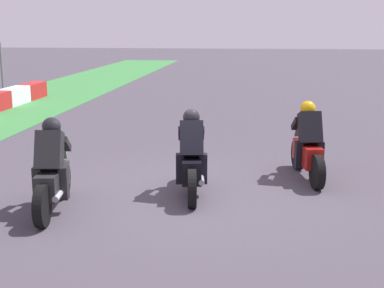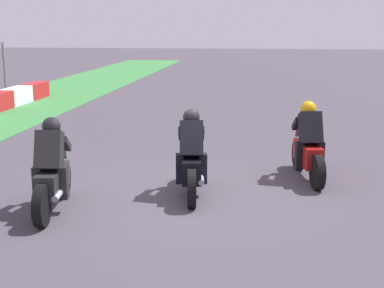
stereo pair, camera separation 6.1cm
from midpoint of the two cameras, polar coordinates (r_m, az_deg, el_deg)
The scene contains 4 objects.
ground_plane at distance 9.57m, azimuth -0.46°, elevation -5.27°, with size 120.00×120.00×0.00m, color #423C45.
rider_lane_a at distance 10.55m, azimuth 12.06°, elevation -0.35°, with size 2.03×0.61×1.51m.
rider_lane_b at distance 9.36m, azimuth -0.24°, elevation -1.71°, with size 2.04×0.59×1.51m.
rider_lane_c at distance 8.81m, azimuth -14.84°, elevation -3.05°, with size 2.04×0.59×1.51m.
Camera 1 is at (-9.04, -1.12, 2.93)m, focal length 50.11 mm.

